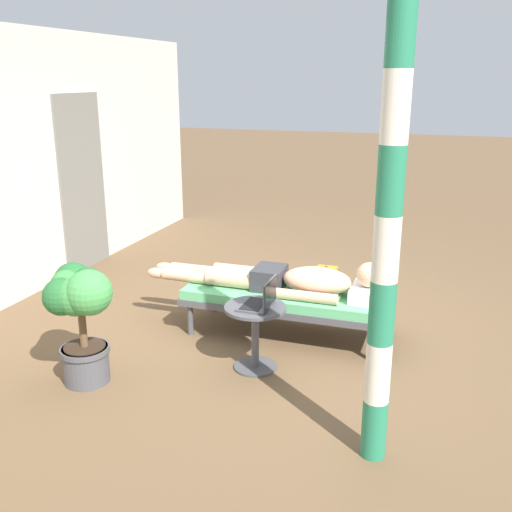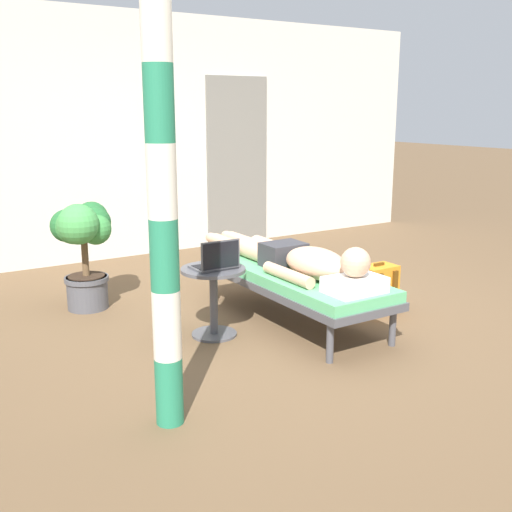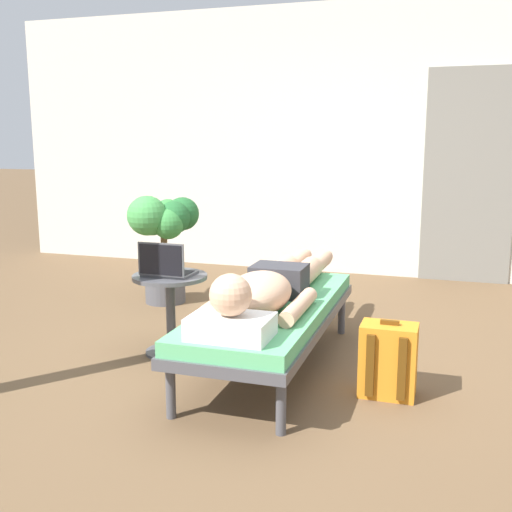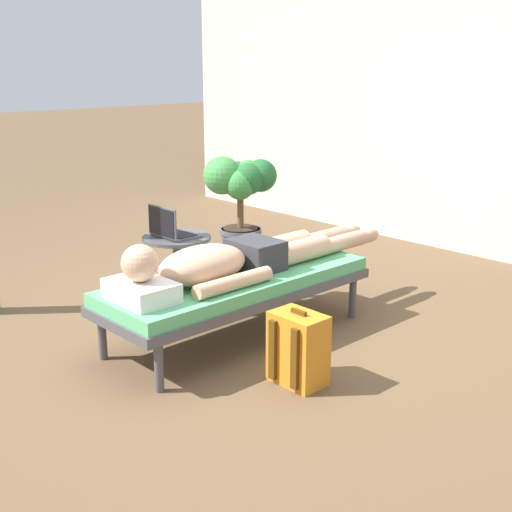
# 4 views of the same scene
# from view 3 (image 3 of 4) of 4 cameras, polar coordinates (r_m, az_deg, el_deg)

# --- Properties ---
(ground_plane) EXTENTS (40.00, 40.00, 0.00)m
(ground_plane) POSITION_cam_3_polar(r_m,az_deg,el_deg) (3.75, 0.96, -10.73)
(ground_plane) COLOR brown
(house_wall_back) EXTENTS (7.60, 0.20, 2.70)m
(house_wall_back) POSITION_cam_3_polar(r_m,az_deg,el_deg) (6.41, 9.06, 10.48)
(house_wall_back) COLOR beige
(house_wall_back) RESTS_ON ground
(house_door_panel) EXTENTS (0.84, 0.03, 2.04)m
(house_door_panel) POSITION_cam_3_polar(r_m,az_deg,el_deg) (6.23, 19.17, 6.97)
(house_door_panel) COLOR slate
(house_door_panel) RESTS_ON ground
(lounge_chair) EXTENTS (0.67, 1.81, 0.42)m
(lounge_chair) POSITION_cam_3_polar(r_m,az_deg,el_deg) (3.70, 1.46, -5.36)
(lounge_chair) COLOR #4C4C51
(lounge_chair) RESTS_ON ground
(person_reclining) EXTENTS (0.53, 2.17, 0.32)m
(person_reclining) POSITION_cam_3_polar(r_m,az_deg,el_deg) (3.63, 1.35, -2.89)
(person_reclining) COLOR white
(person_reclining) RESTS_ON lounge_chair
(side_table) EXTENTS (0.48, 0.48, 0.52)m
(side_table) POSITION_cam_3_polar(r_m,az_deg,el_deg) (4.00, -7.96, -4.09)
(side_table) COLOR #4C4C51
(side_table) RESTS_ON ground
(laptop) EXTENTS (0.31, 0.24, 0.23)m
(laptop) POSITION_cam_3_polar(r_m,az_deg,el_deg) (3.90, -8.38, -1.06)
(laptop) COLOR #4C4C51
(laptop) RESTS_ON side_table
(backpack) EXTENTS (0.30, 0.26, 0.42)m
(backpack) POSITION_cam_3_polar(r_m,az_deg,el_deg) (3.45, 12.19, -9.48)
(backpack) COLOR orange
(backpack) RESTS_ON ground
(potted_plant) EXTENTS (0.51, 0.57, 0.92)m
(potted_plant) POSITION_cam_3_polar(r_m,az_deg,el_deg) (5.21, -8.68, 2.32)
(potted_plant) COLOR #4C4C51
(potted_plant) RESTS_ON ground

